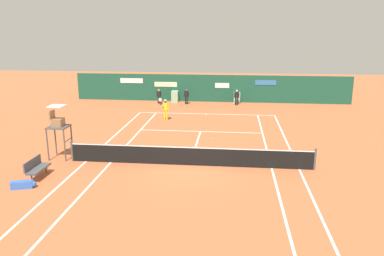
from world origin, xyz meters
TOP-DOWN VIEW (x-y plane):
  - ground_plane at (-0.00, 0.58)m, footprint 80.00×80.00m
  - tennis_net at (0.00, 0.00)m, footprint 12.10×0.10m
  - sponsor_back_wall at (-0.03, 16.97)m, footprint 25.00×1.02m
  - umpire_chair at (-6.80, 0.38)m, footprint 1.00×1.00m
  - player_bench at (-6.70, -2.32)m, footprint 0.54×1.47m
  - equipment_bag at (-6.64, -3.53)m, footprint 1.03×0.55m
  - player_on_baseline at (-2.82, 9.23)m, footprint 0.70×0.64m
  - ball_kid_centre_post at (-4.50, 15.52)m, footprint 0.43×0.19m
  - ball_kid_left_post at (2.38, 15.52)m, footprint 0.44×0.22m
  - ball_kid_right_post at (-2.03, 15.52)m, footprint 0.45×0.22m
  - tennis_ball_mid_court at (0.91, 4.77)m, footprint 0.07×0.07m

SIDE VIEW (x-z plane):
  - ground_plane at x=0.00m, z-range 0.00..0.01m
  - tennis_ball_mid_court at x=0.91m, z-range 0.00..0.07m
  - equipment_bag at x=-6.64m, z-range 0.00..0.32m
  - player_bench at x=-6.70m, z-range 0.07..0.95m
  - tennis_net at x=0.00m, z-range -0.02..1.05m
  - ball_kid_centre_post at x=-4.50m, z-range 0.10..1.39m
  - ball_kid_right_post at x=-2.03m, z-range 0.10..1.45m
  - ball_kid_left_post at x=2.38m, z-range 0.10..1.45m
  - player_on_baseline at x=-2.82m, z-range 0.04..1.81m
  - sponsor_back_wall at x=-0.03m, z-range -0.04..2.41m
  - umpire_chair at x=-6.80m, z-range 0.42..3.20m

